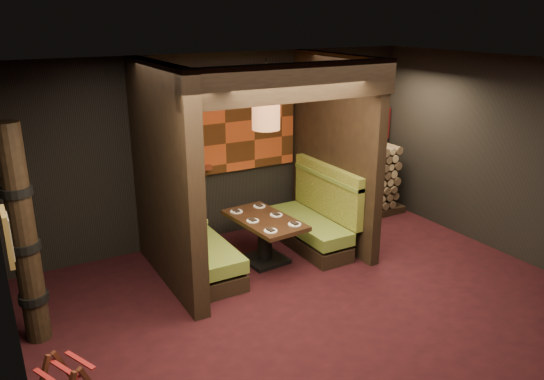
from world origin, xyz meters
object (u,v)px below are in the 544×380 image
Objects in this scene: totem_column at (24,238)px; firewood_stack at (357,182)px; booth_bench_left at (197,247)px; dining_table at (265,233)px; pendant_lamp at (266,112)px; booth_bench_right at (314,221)px.

firewood_stack is (5.33, 1.25, -0.57)m from totem_column.
firewood_stack is (3.25, 0.70, 0.21)m from booth_bench_left.
firewood_stack reaches higher than dining_table.
booth_bench_left is 0.67× the size of totem_column.
totem_column is (-3.06, -0.43, 0.75)m from dining_table.
pendant_lamp is at bearing 7.06° from totem_column.
booth_bench_right is (1.89, 0.00, 0.00)m from booth_bench_left.
booth_bench_right is 0.93m from dining_table.
booth_bench_left is 3.33m from firewood_stack.
booth_bench_left and booth_bench_right have the same top height.
booth_bench_right is at bearing 7.49° from dining_table.
dining_table is 0.55× the size of totem_column.
pendant_lamp is at bearing -169.48° from booth_bench_right.
pendant_lamp reaches higher than totem_column.
totem_column is at bearing -165.25° from booth_bench_left.
totem_column reaches higher than booth_bench_left.
booth_bench_right is at bearing 0.00° from booth_bench_left.
totem_column is (-3.98, -0.55, 0.79)m from booth_bench_right.
booth_bench_right reaches higher than dining_table.
totem_column reaches higher than firewood_stack.
booth_bench_left is 2.02m from pendant_lamp.
booth_bench_left is 0.92× the size of firewood_stack.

